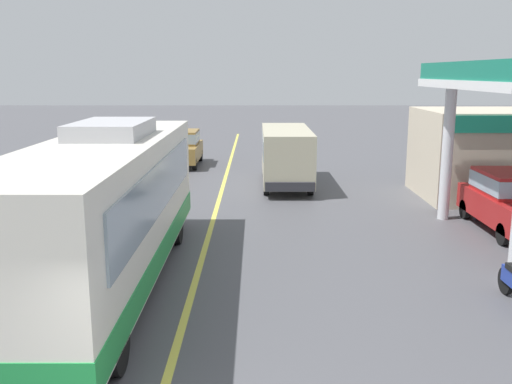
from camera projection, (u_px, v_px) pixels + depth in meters
name	position (u px, v px, depth m)	size (l,w,h in m)	color
ground	(222.00, 181.00, 25.65)	(120.00, 120.00, 0.00)	#4C4C51
lane_divider_stripe	(214.00, 207.00, 20.76)	(0.16, 50.00, 0.01)	#D8CC4C
coach_bus_main	(102.00, 213.00, 12.71)	(2.60, 11.04, 3.69)	silver
car_at_pump	(505.00, 198.00, 17.51)	(1.70, 4.20, 1.82)	maroon
minibus_opposing_lane	(283.00, 152.00, 24.41)	(2.04, 6.13, 2.44)	#BFB799
pedestrian_near_pump	(477.00, 192.00, 18.72)	(0.55, 0.22, 1.66)	#33333F
car_trailing_behind_bus	(180.00, 146.00, 29.82)	(1.70, 4.20, 1.82)	olive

